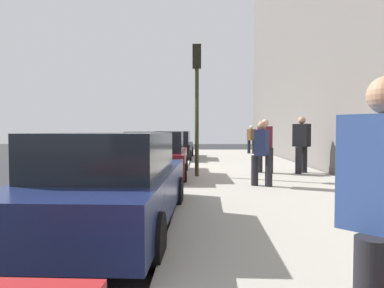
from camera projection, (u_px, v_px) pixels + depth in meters
ground_plane at (156, 178)px, 11.22m from camera, size 56.00×56.00×0.00m
sidewalk at (257, 176)px, 11.14m from camera, size 28.00×4.60×0.15m
lane_stripe_centre at (59, 177)px, 11.29m from camera, size 28.00×0.14×0.01m
snow_bank_curb at (181, 166)px, 13.70m from camera, size 8.75×0.56×0.22m
parked_car_navy at (113, 182)px, 5.20m from camera, size 4.66×1.98×1.51m
parked_car_maroon at (157, 156)px, 10.75m from camera, size 4.35×1.98×1.51m
parked_car_black at (174, 146)px, 17.35m from camera, size 4.61×1.93×1.51m
pedestrian_navy_coat at (262, 152)px, 8.60m from camera, size 0.52×0.50×1.63m
pedestrian_black_coat at (302, 143)px, 11.19m from camera, size 0.57×0.58×1.85m
pedestrian_brown_coat at (251, 139)px, 20.76m from camera, size 0.52×0.54×1.71m
pedestrian_burgundy_coat at (265, 144)px, 11.26m from camera, size 0.56×0.53×1.76m
pedestrian_blue_coat at (384, 213)px, 2.02m from camera, size 0.53×0.53×1.71m
traffic_light_pole at (197, 87)px, 10.42m from camera, size 0.35×0.26×3.99m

